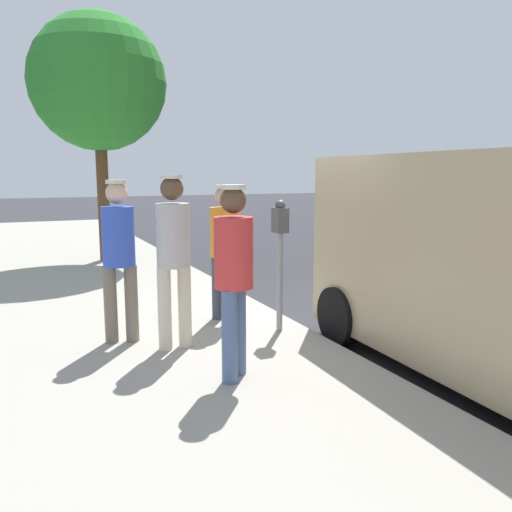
# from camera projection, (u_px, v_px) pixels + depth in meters

# --- Properties ---
(ground_plane) EXTENTS (80.00, 80.00, 0.00)m
(ground_plane) POSITION_uv_depth(u_px,v_px,m) (368.00, 326.00, 6.80)
(ground_plane) COLOR #2D2D33
(sidewalk_slab) EXTENTS (5.00, 32.00, 0.15)m
(sidewalk_slab) POSITION_uv_depth(u_px,v_px,m) (87.00, 360.00, 5.36)
(sidewalk_slab) COLOR #9E998E
(sidewalk_slab) RESTS_ON ground
(parking_meter_near) EXTENTS (0.14, 0.18, 1.52)m
(parking_meter_near) POSITION_uv_depth(u_px,v_px,m) (280.00, 243.00, 5.96)
(parking_meter_near) COLOR gray
(parking_meter_near) RESTS_ON sidewalk_slab
(pedestrian_in_gray) EXTENTS (0.36, 0.34, 1.80)m
(pedestrian_in_gray) POSITION_uv_depth(u_px,v_px,m) (173.00, 250.00, 5.35)
(pedestrian_in_gray) COLOR beige
(pedestrian_in_gray) RESTS_ON sidewalk_slab
(pedestrian_in_blue) EXTENTS (0.36, 0.34, 1.75)m
(pedestrian_in_blue) POSITION_uv_depth(u_px,v_px,m) (119.00, 250.00, 5.56)
(pedestrian_in_blue) COLOR #726656
(pedestrian_in_blue) RESTS_ON sidewalk_slab
(pedestrian_in_orange) EXTENTS (0.34, 0.34, 1.68)m
(pedestrian_in_orange) POSITION_uv_depth(u_px,v_px,m) (224.00, 244.00, 6.40)
(pedestrian_in_orange) COLOR #383D47
(pedestrian_in_orange) RESTS_ON sidewalk_slab
(pedestrian_in_red) EXTENTS (0.34, 0.34, 1.72)m
(pedestrian_in_red) POSITION_uv_depth(u_px,v_px,m) (234.00, 270.00, 4.55)
(pedestrian_in_red) COLOR #4C608C
(pedestrian_in_red) RESTS_ON sidewalk_slab
(street_tree) EXTENTS (2.72, 2.72, 4.98)m
(street_tree) POSITION_uv_depth(u_px,v_px,m) (98.00, 83.00, 10.52)
(street_tree) COLOR brown
(street_tree) RESTS_ON sidewalk_slab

